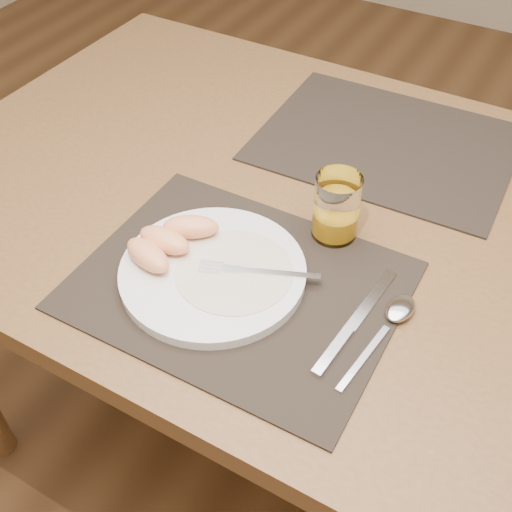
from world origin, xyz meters
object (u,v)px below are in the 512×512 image
at_px(placemat_near, 238,285).
at_px(placemat_far, 386,143).
at_px(juice_glass, 336,210).
at_px(table, 317,243).
at_px(knife, 350,329).
at_px(fork, 248,271).
at_px(plate, 213,272).
at_px(spoon, 395,315).

relative_size(placemat_near, placemat_far, 1.00).
height_order(placemat_far, juice_glass, juice_glass).
height_order(table, knife, knife).
xyz_separation_m(fork, knife, (0.16, -0.01, -0.02)).
bearing_deg(placemat_far, plate, -101.86).
relative_size(placemat_near, plate, 1.67).
relative_size(placemat_near, spoon, 2.34).
height_order(placemat_near, juice_glass, juice_glass).
distance_m(table, juice_glass, 0.15).
bearing_deg(spoon, knife, -132.46).
xyz_separation_m(table, knife, (0.15, -0.22, 0.09)).
xyz_separation_m(placemat_near, spoon, (0.22, 0.05, 0.01)).
xyz_separation_m(placemat_near, placemat_far, (0.05, 0.44, 0.00)).
bearing_deg(plate, spoon, 12.10).
xyz_separation_m(placemat_near, plate, (-0.04, -0.00, 0.01)).
height_order(plate, juice_glass, juice_glass).
relative_size(placemat_far, fork, 2.68).
height_order(placemat_far, plate, plate).
bearing_deg(juice_glass, spoon, -38.64).
relative_size(plate, juice_glass, 2.55).
bearing_deg(plate, placemat_far, 78.14).
bearing_deg(knife, fork, 175.47).
height_order(table, placemat_near, placemat_near).
distance_m(fork, knife, 0.17).
height_order(plate, knife, plate).
distance_m(placemat_near, spoon, 0.22).
height_order(placemat_near, fork, fork).
height_order(table, plate, plate).
xyz_separation_m(table, fork, (-0.02, -0.20, 0.11)).
bearing_deg(spoon, table, 138.71).
bearing_deg(placemat_near, placemat_far, 83.17).
relative_size(placemat_near, knife, 2.04).
xyz_separation_m(placemat_far, knife, (0.12, -0.44, 0.00)).
relative_size(fork, spoon, 0.87).
height_order(placemat_near, knife, knife).
bearing_deg(placemat_near, spoon, 13.27).
distance_m(knife, spoon, 0.07).
distance_m(placemat_far, plate, 0.45).
height_order(placemat_far, knife, knife).
relative_size(table, placemat_far, 3.11).
relative_size(fork, knife, 0.76).
relative_size(table, knife, 6.35).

